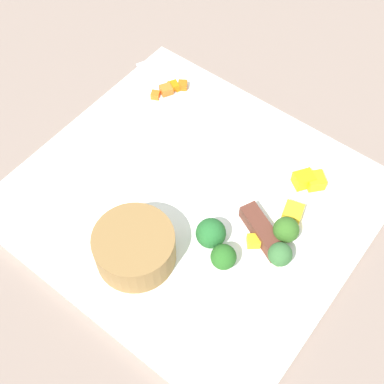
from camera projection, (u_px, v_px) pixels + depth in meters
ground_plane at (192, 202)px, 0.65m from camera, size 4.00×4.00×0.00m
cutting_board at (192, 199)px, 0.64m from camera, size 0.40×0.37×0.01m
prep_bowl at (138, 250)px, 0.57m from camera, size 0.09×0.09×0.04m
chef_knife at (225, 178)px, 0.64m from camera, size 0.34×0.17×0.02m
carrot_dice_0 at (173, 87)px, 0.73m from camera, size 0.02×0.02×0.01m
carrot_dice_1 at (183, 85)px, 0.73m from camera, size 0.02×0.02×0.01m
carrot_dice_2 at (166, 91)px, 0.73m from camera, size 0.02×0.02×0.01m
carrot_dice_3 at (155, 95)px, 0.72m from camera, size 0.01×0.01×0.01m
pepper_dice_0 at (253, 241)px, 0.59m from camera, size 0.02×0.02×0.01m
pepper_dice_1 at (315, 181)px, 0.64m from camera, size 0.03×0.03×0.02m
pepper_dice_2 at (303, 180)px, 0.64m from camera, size 0.03×0.03×0.02m
pepper_dice_3 at (293, 213)px, 0.61m from camera, size 0.03×0.03×0.02m
broccoli_floret_0 at (280, 255)px, 0.57m from camera, size 0.03×0.03×0.04m
broccoli_floret_1 at (223, 257)px, 0.57m from camera, size 0.03×0.03×0.03m
broccoli_floret_2 at (286, 230)px, 0.59m from camera, size 0.03×0.03×0.04m
broccoli_floret_3 at (211, 233)px, 0.59m from camera, size 0.03×0.03×0.04m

